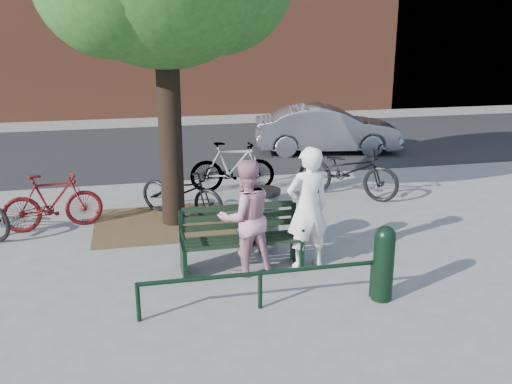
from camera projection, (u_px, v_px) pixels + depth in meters
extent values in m
plane|color=gray|center=(242.00, 269.00, 8.32)|extent=(90.00, 90.00, 0.00)
cube|color=brown|center=(163.00, 223.00, 10.17)|extent=(2.40, 2.00, 0.02)
cube|color=black|center=(184.00, 147.00, 16.27)|extent=(40.00, 7.00, 0.01)
cube|color=black|center=(184.00, 260.00, 8.09)|extent=(0.06, 0.52, 0.45)
cube|color=black|center=(181.00, 225.00, 8.17)|extent=(0.06, 0.06, 0.44)
cylinder|color=black|center=(183.00, 236.00, 7.87)|extent=(0.04, 0.36, 0.04)
cube|color=black|center=(297.00, 250.00, 8.43)|extent=(0.06, 0.52, 0.45)
cube|color=black|center=(293.00, 217.00, 8.52)|extent=(0.06, 0.06, 0.44)
cylinder|color=black|center=(300.00, 227.00, 8.22)|extent=(0.04, 0.36, 0.04)
cube|color=black|center=(241.00, 240.00, 8.19)|extent=(1.64, 0.46, 0.04)
cube|color=black|center=(238.00, 216.00, 8.33)|extent=(1.64, 0.03, 0.47)
cylinder|color=black|center=(138.00, 302.00, 6.82)|extent=(0.06, 0.06, 0.50)
cylinder|color=black|center=(260.00, 290.00, 7.13)|extent=(0.06, 0.06, 0.50)
cylinder|color=black|center=(372.00, 279.00, 7.44)|extent=(0.06, 0.06, 0.50)
cylinder|color=black|center=(260.00, 273.00, 7.06)|extent=(3.00, 0.06, 0.06)
cylinder|color=black|center=(170.00, 118.00, 9.67)|extent=(0.40, 0.40, 3.80)
imported|color=white|center=(308.00, 208.00, 8.16)|extent=(0.72, 0.54, 1.81)
imported|color=#B47C8B|center=(246.00, 218.00, 7.99)|extent=(0.91, 0.77, 1.67)
cylinder|color=black|center=(383.00, 268.00, 7.32)|extent=(0.27, 0.27, 0.87)
sphere|color=black|center=(385.00, 236.00, 7.19)|extent=(0.27, 0.27, 0.27)
cylinder|color=gray|center=(264.00, 223.00, 8.85)|extent=(0.45, 0.45, 0.94)
cylinder|color=black|center=(265.00, 192.00, 8.70)|extent=(0.49, 0.49, 0.07)
imported|color=#4E0B0C|center=(53.00, 202.00, 9.78)|extent=(1.72, 0.74, 1.00)
imported|color=black|center=(182.00, 191.00, 10.45)|extent=(1.78, 1.69, 0.96)
imported|color=gray|center=(232.00, 167.00, 11.96)|extent=(1.82, 0.67, 1.07)
imported|color=black|center=(348.00, 170.00, 11.58)|extent=(2.11, 1.92, 1.12)
imported|color=slate|center=(327.00, 129.00, 15.49)|extent=(4.06, 2.00, 1.28)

